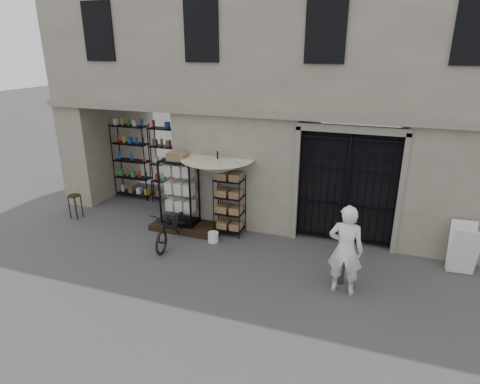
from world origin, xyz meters
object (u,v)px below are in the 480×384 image
at_px(wire_rack, 230,206).
at_px(steel_bollard, 341,266).
at_px(white_bucket, 213,237).
at_px(wooden_stool, 75,206).
at_px(shopkeeper, 341,291).
at_px(display_cabinet, 179,195).
at_px(easel_sign, 463,249).
at_px(bicycle, 172,243).
at_px(market_umbrella, 218,163).

distance_m(wire_rack, steel_bollard, 3.48).
distance_m(white_bucket, wooden_stool, 4.47).
bearing_deg(white_bucket, shopkeeper, -19.22).
bearing_deg(shopkeeper, wooden_stool, -6.60).
height_order(display_cabinet, wire_rack, display_cabinet).
distance_m(display_cabinet, easel_sign, 7.05).
xyz_separation_m(bicycle, steel_bollard, (4.33, -0.47, 0.41)).
bearing_deg(wooden_stool, bicycle, -8.74).
bearing_deg(wire_rack, easel_sign, 21.57).
xyz_separation_m(market_umbrella, white_bucket, (0.11, -0.67, -1.83)).
distance_m(market_umbrella, easel_sign, 6.11).
relative_size(wire_rack, market_umbrella, 0.60).
height_order(market_umbrella, bicycle, market_umbrella).
bearing_deg(shopkeeper, market_umbrella, -25.10).
relative_size(wire_rack, steel_bollard, 1.99).
distance_m(wooden_stool, shopkeeper, 7.99).
distance_m(white_bucket, shopkeeper, 3.62).
xyz_separation_m(display_cabinet, wire_rack, (1.43, 0.10, -0.16)).
distance_m(market_umbrella, wooden_stool, 4.67).
bearing_deg(wire_rack, display_cabinet, -152.66).
height_order(wire_rack, steel_bollard, wire_rack).
xyz_separation_m(wire_rack, shopkeeper, (3.18, -1.79, -0.80)).
bearing_deg(bicycle, display_cabinet, 97.14).
xyz_separation_m(bicycle, shopkeeper, (4.39, -0.76, 0.00)).
bearing_deg(shopkeeper, wire_rack, -26.72).
distance_m(white_bucket, bicycle, 1.08).
xyz_separation_m(bicycle, easel_sign, (6.82, 0.86, 0.59)).
bearing_deg(white_bucket, display_cabinet, 157.13).
distance_m(wire_rack, shopkeeper, 3.74).
bearing_deg(bicycle, shopkeeper, -15.82).
height_order(white_bucket, steel_bollard, steel_bollard).
bearing_deg(shopkeeper, display_cabinet, -17.44).
relative_size(display_cabinet, shopkeeper, 1.03).
bearing_deg(steel_bollard, shopkeeper, -77.80).
xyz_separation_m(steel_bollard, shopkeeper, (0.06, -0.29, -0.41)).
distance_m(market_umbrella, white_bucket, 1.95).
xyz_separation_m(white_bucket, easel_sign, (5.84, 0.43, 0.46)).
xyz_separation_m(display_cabinet, market_umbrella, (1.08, 0.17, 0.99)).
height_order(bicycle, shopkeeper, bicycle).
bearing_deg(wooden_stool, shopkeeper, -9.35).
distance_m(steel_bollard, shopkeeper, 0.51).
distance_m(bicycle, easel_sign, 6.90).
bearing_deg(market_umbrella, wire_rack, -11.02).
bearing_deg(wooden_stool, easel_sign, 1.79).
relative_size(white_bucket, steel_bollard, 0.33).
relative_size(wire_rack, shopkeeper, 0.85).
relative_size(market_umbrella, white_bucket, 9.90).
height_order(white_bucket, wooden_stool, wooden_stool).
distance_m(white_bucket, steel_bollard, 3.48).
xyz_separation_m(shopkeeper, easel_sign, (2.43, 1.62, 0.59)).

